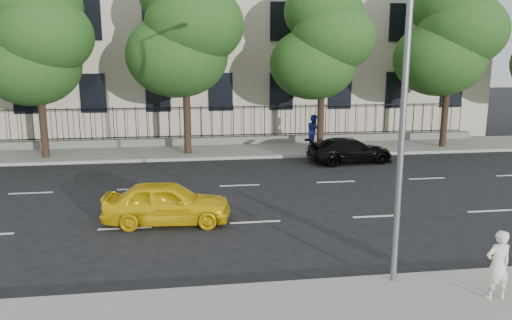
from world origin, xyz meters
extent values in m
plane|color=black|center=(0.00, 0.00, 0.00)|extent=(120.00, 120.00, 0.00)
cube|color=gray|center=(0.00, 14.00, 0.07)|extent=(60.00, 4.00, 0.15)
cube|color=slate|center=(0.00, 15.70, 0.35)|extent=(30.00, 0.50, 0.40)
cube|color=black|center=(0.00, 15.70, 0.65)|extent=(28.80, 0.05, 0.05)
cube|color=black|center=(0.00, 15.70, 2.25)|extent=(28.80, 0.05, 0.05)
cylinder|color=slate|center=(2.50, -2.30, 4.15)|extent=(0.14, 0.14, 8.00)
cylinder|color=#382619|center=(-9.00, 13.20, 1.64)|extent=(0.36, 0.36, 2.97)
ellipsoid|color=#264A18|center=(-9.40, 13.50, 4.62)|extent=(4.75, 4.75, 3.90)
ellipsoid|color=#264A18|center=(-8.50, 13.00, 6.00)|extent=(4.50, 4.50, 3.70)
ellipsoid|color=#264A18|center=(-8.90, 13.60, 7.38)|extent=(4.25, 4.25, 3.50)
cylinder|color=#382619|center=(-2.00, 13.20, 1.81)|extent=(0.36, 0.36, 3.32)
ellipsoid|color=#264A18|center=(-2.40, 13.50, 5.09)|extent=(5.13, 5.13, 4.21)
ellipsoid|color=#264A18|center=(-1.50, 13.00, 6.58)|extent=(4.86, 4.86, 4.00)
cylinder|color=#382619|center=(5.00, 13.20, 1.69)|extent=(0.36, 0.36, 3.08)
ellipsoid|color=#264A18|center=(4.60, 13.50, 4.67)|extent=(4.56, 4.56, 3.74)
ellipsoid|color=#264A18|center=(5.50, 13.00, 5.99)|extent=(4.32, 4.32, 3.55)
ellipsoid|color=#264A18|center=(5.10, 13.60, 7.31)|extent=(4.08, 4.08, 3.36)
cylinder|color=#382619|center=(12.00, 13.20, 1.76)|extent=(0.36, 0.36, 3.22)
ellipsoid|color=#264A18|center=(11.60, 13.50, 4.93)|extent=(4.94, 4.94, 4.06)
ellipsoid|color=#264A18|center=(12.50, 13.00, 6.36)|extent=(4.68, 4.68, 3.85)
ellipsoid|color=#264A18|center=(12.10, 13.60, 7.79)|extent=(4.42, 4.42, 3.64)
imported|color=yellow|center=(-2.72, 2.81, 0.67)|extent=(4.03, 1.88, 1.33)
imported|color=black|center=(5.76, 10.50, 0.61)|extent=(4.36, 2.19, 1.22)
imported|color=white|center=(4.25, -3.45, 0.91)|extent=(0.56, 0.38, 1.52)
imported|color=#243199|center=(4.85, 13.96, 1.05)|extent=(0.76, 0.94, 1.80)
camera|label=1|loc=(-2.08, -12.29, 5.21)|focal=35.00mm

